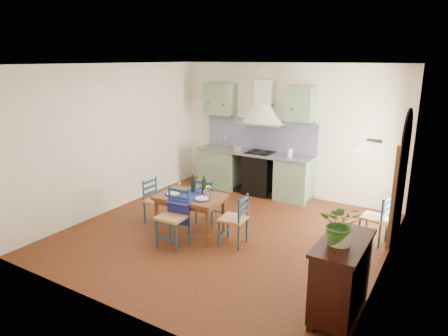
{
  "coord_description": "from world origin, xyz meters",
  "views": [
    {
      "loc": [
        3.22,
        -5.37,
        2.89
      ],
      "look_at": [
        -0.21,
        0.3,
        1.06
      ],
      "focal_mm": 32.0,
      "sensor_mm": 36.0,
      "label": 1
    }
  ],
  "objects_px": {
    "chair_near": "(174,217)",
    "sideboard": "(341,275)",
    "dining_table": "(190,200)",
    "potted_plant": "(341,224)"
  },
  "relations": [
    {
      "from": "dining_table",
      "to": "potted_plant",
      "type": "relative_size",
      "value": 2.41
    },
    {
      "from": "chair_near",
      "to": "potted_plant",
      "type": "relative_size",
      "value": 1.95
    },
    {
      "from": "potted_plant",
      "to": "dining_table",
      "type": "bearing_deg",
      "value": 159.77
    },
    {
      "from": "dining_table",
      "to": "potted_plant",
      "type": "height_order",
      "value": "potted_plant"
    },
    {
      "from": "chair_near",
      "to": "sideboard",
      "type": "height_order",
      "value": "sideboard"
    },
    {
      "from": "sideboard",
      "to": "dining_table",
      "type": "bearing_deg",
      "value": 161.81
    },
    {
      "from": "chair_near",
      "to": "potted_plant",
      "type": "distance_m",
      "value": 2.86
    },
    {
      "from": "dining_table",
      "to": "chair_near",
      "type": "bearing_deg",
      "value": -89.38
    },
    {
      "from": "sideboard",
      "to": "potted_plant",
      "type": "bearing_deg",
      "value": -102.28
    },
    {
      "from": "chair_near",
      "to": "sideboard",
      "type": "relative_size",
      "value": 0.88
    }
  ]
}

